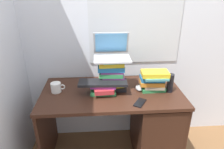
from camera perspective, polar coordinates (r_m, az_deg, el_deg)
wall_back at (r=2.01m, az=-0.79°, el=14.95°), size 6.00×0.06×2.60m
desk at (r=2.05m, az=8.98°, el=-12.84°), size 1.26×0.65×0.73m
book_stack_tall at (r=1.84m, az=-0.03°, el=-0.19°), size 0.25×0.20×0.28m
book_stack_keyboard_riser at (r=1.79m, az=-2.38°, el=-3.96°), size 0.23×0.19×0.10m
book_stack_side at (r=1.85m, az=11.52°, el=-1.66°), size 0.25×0.19×0.19m
laptop at (r=1.82m, az=-0.08°, el=6.31°), size 0.32×0.28×0.22m
keyboard at (r=1.76m, az=-2.58°, el=-2.31°), size 0.43×0.16×0.02m
computer_mouse at (r=1.88m, az=7.60°, el=-3.76°), size 0.06×0.10×0.04m
mug at (r=1.88m, az=-15.36°, el=-3.53°), size 0.13×0.09×0.09m
water_bottle at (r=1.87m, az=16.01°, el=-2.33°), size 0.06×0.06×0.17m
cell_phone at (r=1.68m, az=7.85°, el=-7.84°), size 0.13×0.15×0.01m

